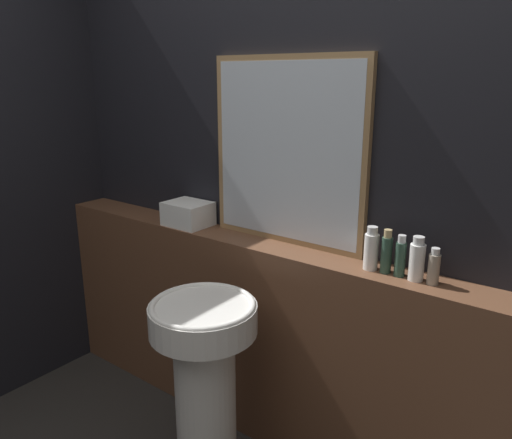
# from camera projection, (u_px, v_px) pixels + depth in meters

# --- Properties ---
(wall_back) EXTENTS (8.00, 0.06, 2.50)m
(wall_back) POSITION_uv_depth(u_px,v_px,m) (294.00, 177.00, 2.19)
(wall_back) COLOR black
(wall_back) RESTS_ON ground_plane
(vanity_counter) EXTENTS (2.70, 0.20, 0.96)m
(vanity_counter) POSITION_uv_depth(u_px,v_px,m) (276.00, 345.00, 2.30)
(vanity_counter) COLOR brown
(vanity_counter) RESTS_ON ground_plane
(pedestal_sink) EXTENTS (0.42, 0.42, 0.85)m
(pedestal_sink) POSITION_uv_depth(u_px,v_px,m) (205.00, 379.00, 1.98)
(pedestal_sink) COLOR white
(pedestal_sink) RESTS_ON ground_plane
(mirror) EXTENTS (0.75, 0.03, 0.80)m
(mirror) POSITION_uv_depth(u_px,v_px,m) (287.00, 152.00, 2.12)
(mirror) COLOR #937047
(mirror) RESTS_ON vanity_counter
(towel_stack) EXTENTS (0.22, 0.18, 0.12)m
(towel_stack) POSITION_uv_depth(u_px,v_px,m) (188.00, 214.00, 2.46)
(towel_stack) COLOR white
(towel_stack) RESTS_ON vanity_counter
(shampoo_bottle) EXTENTS (0.05, 0.05, 0.17)m
(shampoo_bottle) POSITION_uv_depth(u_px,v_px,m) (371.00, 250.00, 1.89)
(shampoo_bottle) COLOR white
(shampoo_bottle) RESTS_ON vanity_counter
(conditioner_bottle) EXTENTS (0.04, 0.04, 0.17)m
(conditioner_bottle) POSITION_uv_depth(u_px,v_px,m) (387.00, 253.00, 1.86)
(conditioner_bottle) COLOR #2D4C3D
(conditioner_bottle) RESTS_ON vanity_counter
(lotion_bottle) EXTENTS (0.04, 0.04, 0.16)m
(lotion_bottle) POSITION_uv_depth(u_px,v_px,m) (400.00, 257.00, 1.83)
(lotion_bottle) COLOR #2D4C3D
(lotion_bottle) RESTS_ON vanity_counter
(body_wash_bottle) EXTENTS (0.06, 0.06, 0.17)m
(body_wash_bottle) POSITION_uv_depth(u_px,v_px,m) (417.00, 260.00, 1.79)
(body_wash_bottle) COLOR white
(body_wash_bottle) RESTS_ON vanity_counter
(hand_soap_bottle) EXTENTS (0.04, 0.04, 0.14)m
(hand_soap_bottle) POSITION_uv_depth(u_px,v_px,m) (434.00, 268.00, 1.76)
(hand_soap_bottle) COLOR gray
(hand_soap_bottle) RESTS_ON vanity_counter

